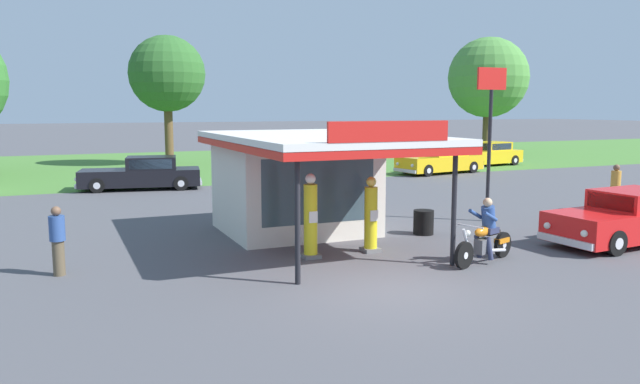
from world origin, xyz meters
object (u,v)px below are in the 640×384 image
at_px(parked_car_back_row_centre_left, 487,155).
at_px(bystander_admiring_sedan, 58,239).
at_px(parked_car_second_row_spare, 441,161).
at_px(bystander_leaning_by_kiosk, 615,186).
at_px(gas_pump_offside, 371,218).
at_px(gas_pump_nearside, 311,219).
at_px(featured_classic_sedan, 631,218).
at_px(roadside_pole_sign, 490,118).
at_px(parked_car_back_row_left, 321,161).
at_px(spare_tire_stack, 424,222).
at_px(parked_car_back_row_centre_right, 143,174).
at_px(motorcycle_with_rider, 486,236).

xyz_separation_m(parked_car_back_row_centre_left, bystander_admiring_sedan, (-25.82, -17.56, 0.12)).
xyz_separation_m(parked_car_second_row_spare, bystander_leaning_by_kiosk, (-1.66, -13.40, 0.17)).
bearing_deg(bystander_admiring_sedan, parked_car_back_row_centre_left, 34.22).
bearing_deg(parked_car_second_row_spare, gas_pump_offside, -129.54).
height_order(gas_pump_nearside, parked_car_second_row_spare, gas_pump_nearside).
distance_m(featured_classic_sedan, roadside_pole_sign, 5.25).
bearing_deg(bystander_admiring_sedan, roadside_pole_sign, 6.90).
relative_size(parked_car_back_row_left, spare_tire_stack, 7.75).
xyz_separation_m(featured_classic_sedan, bystander_leaning_by_kiosk, (3.97, 3.99, 0.22)).
distance_m(gas_pump_offside, roadside_pole_sign, 6.55).
xyz_separation_m(parked_car_back_row_centre_left, parked_car_back_row_centre_right, (-22.13, -3.19, -0.02)).
relative_size(gas_pump_nearside, spare_tire_stack, 2.94).
bearing_deg(bystander_leaning_by_kiosk, parked_car_back_row_centre_left, 65.97).
relative_size(gas_pump_nearside, featured_classic_sedan, 0.40).
relative_size(featured_classic_sedan, parked_car_back_row_centre_right, 0.94).
height_order(parked_car_second_row_spare, bystander_admiring_sedan, same).
distance_m(motorcycle_with_rider, bystander_admiring_sedan, 9.89).
relative_size(parked_car_back_row_centre_left, spare_tire_stack, 7.13).
relative_size(gas_pump_nearside, bystander_admiring_sedan, 1.35).
relative_size(gas_pump_offside, parked_car_back_row_left, 0.35).
xyz_separation_m(gas_pump_nearside, parked_car_back_row_centre_right, (-2.08, 15.12, -0.29)).
bearing_deg(bystander_admiring_sedan, bystander_leaning_by_kiosk, 4.16).
bearing_deg(roadside_pole_sign, featured_classic_sedan, -69.68).
relative_size(parked_car_second_row_spare, roadside_pole_sign, 1.12).
bearing_deg(parked_car_back_row_centre_left, motorcycle_with_rider, -128.69).
relative_size(motorcycle_with_rider, bystander_leaning_by_kiosk, 1.30).
bearing_deg(bystander_admiring_sedan, spare_tire_stack, 3.39).
bearing_deg(parked_car_second_row_spare, roadside_pole_sign, -118.67).
xyz_separation_m(gas_pump_nearside, featured_classic_sedan, (8.85, -1.89, -0.30)).
bearing_deg(bystander_leaning_by_kiosk, roadside_pole_sign, 177.65).
distance_m(gas_pump_offside, spare_tire_stack, 2.87).
relative_size(parked_car_back_row_centre_left, bystander_leaning_by_kiosk, 3.02).
height_order(gas_pump_nearside, parked_car_back_row_left, gas_pump_nearside).
distance_m(gas_pump_nearside, featured_classic_sedan, 9.05).
bearing_deg(motorcycle_with_rider, gas_pump_offside, 133.77).
bearing_deg(motorcycle_with_rider, spare_tire_stack, 82.10).
bearing_deg(spare_tire_stack, featured_classic_sedan, -34.62).
bearing_deg(parked_car_back_row_left, gas_pump_offside, -109.70).
relative_size(bystander_admiring_sedan, spare_tire_stack, 2.17).
xyz_separation_m(parked_car_second_row_spare, roadside_pole_sign, (-7.20, -13.17, 2.67)).
relative_size(bystander_leaning_by_kiosk, roadside_pole_sign, 0.34).
height_order(parked_car_back_row_centre_left, bystander_leaning_by_kiosk, bystander_leaning_by_kiosk).
distance_m(gas_pump_offside, parked_car_back_row_left, 19.18).
xyz_separation_m(gas_pump_nearside, motorcycle_with_rider, (3.70, -2.10, -0.32)).
height_order(gas_pump_nearside, featured_classic_sedan, gas_pump_nearside).
xyz_separation_m(parked_car_back_row_left, parked_car_back_row_centre_right, (-10.24, -2.94, -0.01)).
height_order(motorcycle_with_rider, parked_car_back_row_left, motorcycle_with_rider).
distance_m(bystander_leaning_by_kiosk, roadside_pole_sign, 6.08).
xyz_separation_m(bystander_leaning_by_kiosk, roadside_pole_sign, (-5.54, 0.23, 2.50)).
height_order(motorcycle_with_rider, parked_car_back_row_centre_right, motorcycle_with_rider).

